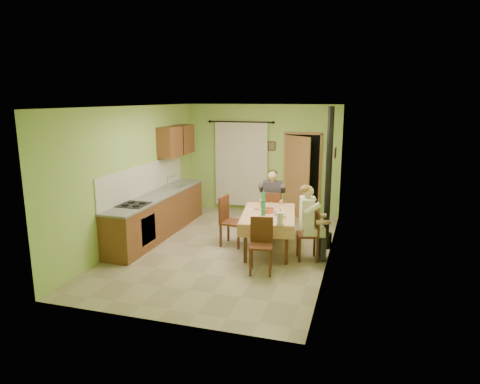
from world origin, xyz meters
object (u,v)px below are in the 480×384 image
(chair_near, at_px, (261,256))
(chair_right, at_px, (308,244))
(chair_far, at_px, (272,221))
(stove_flue, at_px, (327,198))
(man_far, at_px, (272,195))
(dining_table, at_px, (268,232))
(chair_left, at_px, (232,231))
(man_right, at_px, (308,214))

(chair_near, xyz_separation_m, chair_right, (0.70, 0.84, -0.00))
(chair_far, height_order, stove_flue, stove_flue)
(chair_right, distance_m, man_far, 1.75)
(chair_near, xyz_separation_m, stove_flue, (0.95, 1.59, 0.74))
(dining_table, height_order, stove_flue, stove_flue)
(chair_near, height_order, stove_flue, stove_flue)
(chair_right, xyz_separation_m, stove_flue, (0.26, 0.74, 0.74))
(dining_table, relative_size, stove_flue, 0.65)
(dining_table, xyz_separation_m, man_far, (-0.16, 1.05, 0.50))
(stove_flue, bearing_deg, man_far, 154.87)
(chair_near, xyz_separation_m, chair_left, (-0.89, 1.21, 0.00))
(man_far, height_order, stove_flue, stove_flue)
(dining_table, bearing_deg, chair_left, 164.10)
(chair_near, bearing_deg, stove_flue, -131.23)
(chair_far, bearing_deg, dining_table, -87.74)
(man_far, bearing_deg, man_right, -60.37)
(stove_flue, bearing_deg, chair_near, -121.03)
(dining_table, height_order, chair_right, chair_right)
(chair_near, bearing_deg, dining_table, -93.83)
(chair_near, distance_m, chair_right, 1.09)
(stove_flue, bearing_deg, chair_right, -109.14)
(stove_flue, bearing_deg, dining_table, -156.58)
(dining_table, relative_size, man_right, 1.32)
(chair_left, distance_m, man_right, 1.72)
(chair_near, height_order, chair_left, chair_left)
(chair_far, relative_size, stove_flue, 0.35)
(chair_far, distance_m, chair_near, 2.17)
(man_right, height_order, stove_flue, stove_flue)
(man_right, distance_m, stove_flue, 0.81)
(man_far, bearing_deg, stove_flue, -31.62)
(chair_far, bearing_deg, stove_flue, -31.13)
(chair_left, relative_size, man_right, 0.73)
(chair_left, bearing_deg, man_right, 82.43)
(stove_flue, bearing_deg, man_right, -109.87)
(chair_right, bearing_deg, chair_far, 21.09)
(chair_near, bearing_deg, chair_far, -92.68)
(man_far, relative_size, man_right, 1.00)
(chair_left, height_order, man_right, man_right)
(chair_left, bearing_deg, stove_flue, 107.16)
(chair_near, bearing_deg, chair_left, -63.67)
(chair_near, xyz_separation_m, man_far, (-0.29, 2.17, 0.59))
(man_right, bearing_deg, chair_left, 61.19)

